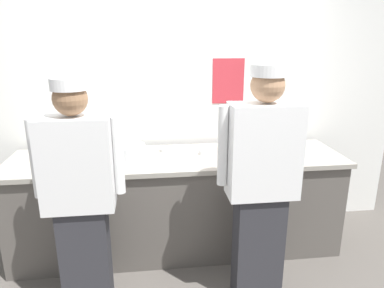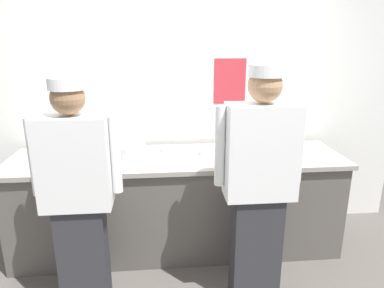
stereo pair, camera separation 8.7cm
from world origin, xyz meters
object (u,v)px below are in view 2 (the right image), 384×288
Objects in this scene: mixing_bowl_steel at (128,150)px; ramekin_yellow_sauce at (166,149)px; squeeze_bottle_spare at (227,141)px; ramekin_green_sauce at (204,152)px; chef_center at (259,182)px; deli_cup at (263,151)px; squeeze_bottle_primary at (42,148)px; chef_near_left at (77,193)px; ramekin_red_sauce at (211,148)px; plate_stack_front at (283,144)px; squeeze_bottle_secondary at (39,155)px; sheet_tray at (79,156)px.

ramekin_yellow_sauce is at bearing 14.67° from mixing_bowl_steel.
squeeze_bottle_spare reaches higher than ramekin_green_sauce.
deli_cup is at bearing 71.73° from chef_center.
chef_center reaches higher than squeeze_bottle_primary.
chef_near_left reaches higher than ramekin_red_sauce.
chef_center is 5.67× the size of mixing_bowl_steel.
squeeze_bottle_spare is at bearing 4.52° from mixing_bowl_steel.
mixing_bowl_steel is 3.24× the size of ramekin_yellow_sauce.
chef_near_left is 18.44× the size of ramekin_green_sauce.
ramekin_red_sauce is (-0.15, 0.00, -0.07)m from squeeze_bottle_spare.
plate_stack_front is (1.73, 0.85, 0.04)m from chef_near_left.
squeeze_bottle_secondary reaches higher than mixing_bowl_steel.
chef_near_left is 17.02× the size of deli_cup.
chef_center is 7.15× the size of plate_stack_front.
ramekin_red_sauce is (-0.69, -0.01, -0.02)m from plate_stack_front.
deli_cup is (1.93, -0.13, -0.05)m from squeeze_bottle_primary.
chef_center reaches higher than ramekin_red_sauce.
squeeze_bottle_secondary is at bearing -79.16° from squeeze_bottle_primary.
chef_center is at bearing -85.83° from squeeze_bottle_spare.
ramekin_yellow_sauce is at bearing 165.22° from deli_cup.
squeeze_bottle_secondary is at bearing -172.40° from plate_stack_front.
plate_stack_front reaches higher than ramekin_red_sauce.
squeeze_bottle_primary is 1.42m from ramekin_green_sauce.
ramekin_yellow_sauce and ramekin_green_sauce have the same top height.
sheet_tray is at bearing 175.85° from deli_cup.
squeeze_bottle_spare is (1.61, 0.28, -0.00)m from squeeze_bottle_secondary.
chef_center is 1.09m from ramekin_yellow_sauce.
mixing_bowl_steel reaches higher than sheet_tray.
deli_cup is at bearing -3.74° from squeeze_bottle_primary.
deli_cup reaches higher than ramekin_yellow_sauce.
ramekin_red_sauce is at bearing -179.33° from plate_stack_front.
chef_near_left is 0.82m from mixing_bowl_steel.
chef_near_left reaches higher than ramekin_yellow_sauce.
ramekin_green_sauce is 0.52m from deli_cup.
chef_center is at bearing -76.44° from ramekin_red_sauce.
sheet_tray is at bearing -176.11° from squeeze_bottle_spare.
chef_near_left is 1.93m from plate_stack_front.
mixing_bowl_steel is 1.20m from deli_cup.
sheet_tray is at bearing -177.48° from mixing_bowl_steel.
chef_near_left is 6.85× the size of plate_stack_front.
ramekin_green_sauce is (0.68, -0.04, -0.03)m from mixing_bowl_steel.
chef_center is 18.35× the size of ramekin_yellow_sauce.
ramekin_red_sauce is 0.48m from deli_cup.
squeeze_bottle_spare is at bearing 143.52° from deli_cup.
deli_cup is (1.62, -0.12, 0.04)m from sheet_tray.
squeeze_bottle_secondary is 1.92× the size of deli_cup.
deli_cup reaches higher than plate_stack_front.
deli_cup is at bearing -6.52° from mixing_bowl_steel.
mixing_bowl_steel is 0.77× the size of sheet_tray.
squeeze_bottle_secondary is 1.04× the size of squeeze_bottle_spare.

